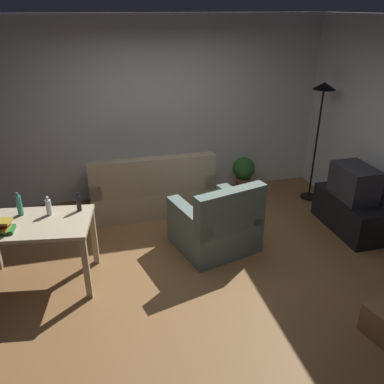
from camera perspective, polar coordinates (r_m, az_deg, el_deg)
name	(u,v)px	position (r m, az deg, el deg)	size (l,w,h in m)	color
ground_plane	(194,269)	(4.67, 0.30, -11.18)	(5.20, 4.40, 0.02)	olive
wall_rear	(159,110)	(6.07, -4.91, 11.80)	(5.20, 0.10, 2.70)	silver
couch	(152,191)	(5.81, -5.93, 0.18)	(1.75, 0.84, 0.92)	tan
tv_stand	(348,213)	(5.70, 21.81, -2.91)	(0.44, 1.10, 0.48)	black
tv	(354,182)	(5.52, 22.61, 1.31)	(0.41, 0.60, 0.44)	#2D2D33
torchiere_lamp	(321,110)	(6.09, 18.29, 11.28)	(0.32, 0.32, 1.81)	black
desk	(33,231)	(4.43, -22.19, -5.33)	(1.29, 0.86, 0.76)	#C6B28E
potted_plant	(243,172)	(6.45, 7.51, 2.95)	(0.36, 0.36, 0.57)	brown
armchair	(217,226)	(4.86, 3.61, -4.91)	(1.09, 1.05, 0.92)	slate
bottle_tall	(19,205)	(4.51, -23.88, -1.78)	(0.06, 0.06, 0.26)	teal
bottle_clear	(49,207)	(4.42, -20.17, -2.07)	(0.06, 0.06, 0.21)	silver
bottle_dark	(79,203)	(4.40, -16.20, -1.55)	(0.05, 0.05, 0.21)	black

